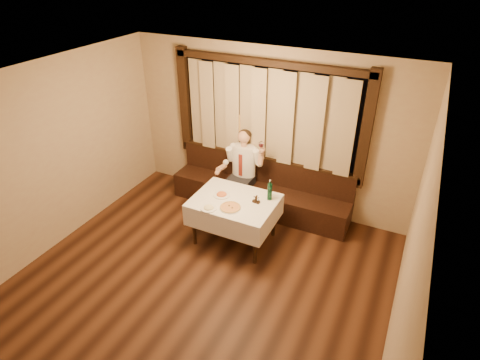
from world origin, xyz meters
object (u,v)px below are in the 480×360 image
at_px(dining_table, 234,205).
at_px(green_bottle, 270,191).
at_px(pasta_cream, 209,207).
at_px(seated_man, 242,165).
at_px(pizza, 230,207).
at_px(cruet_caddy, 256,200).
at_px(banquette, 260,192).
at_px(pasta_red, 222,193).

xyz_separation_m(dining_table, green_bottle, (0.48, 0.25, 0.25)).
height_order(pasta_cream, green_bottle, green_bottle).
bearing_deg(seated_man, pasta_cream, -86.66).
bearing_deg(seated_man, pizza, -72.93).
bearing_deg(pasta_cream, pizza, 28.24).
height_order(dining_table, cruet_caddy, cruet_caddy).
relative_size(dining_table, pasta_cream, 5.22).
distance_m(banquette, pasta_red, 1.13).
xyz_separation_m(dining_table, seated_man, (-0.31, 0.93, 0.19)).
distance_m(pasta_red, green_bottle, 0.75).
distance_m(banquette, green_bottle, 1.09).
bearing_deg(pasta_red, pizza, -42.47).
bearing_deg(green_bottle, banquette, 121.52).
bearing_deg(green_bottle, seated_man, 138.87).
relative_size(pasta_cream, cruet_caddy, 2.05).
distance_m(banquette, pasta_cream, 1.50).
bearing_deg(pasta_cream, pasta_red, 89.97).
height_order(pasta_red, green_bottle, green_bottle).
bearing_deg(dining_table, pasta_red, 173.33).
bearing_deg(seated_man, dining_table, -71.63).
xyz_separation_m(pasta_cream, green_bottle, (0.71, 0.63, 0.11)).
distance_m(banquette, seated_man, 0.62).
height_order(pizza, pasta_cream, pasta_cream).
xyz_separation_m(dining_table, pasta_cream, (-0.23, -0.38, 0.14)).
height_order(dining_table, pasta_red, pasta_red).
bearing_deg(cruet_caddy, dining_table, -160.69).
xyz_separation_m(banquette, green_bottle, (0.48, -0.78, 0.59)).
bearing_deg(pasta_red, seated_man, 94.84).
height_order(pizza, pasta_red, pasta_red).
distance_m(dining_table, pizza, 0.26).
distance_m(pizza, cruet_caddy, 0.42).
distance_m(banquette, cruet_caddy, 1.12).
xyz_separation_m(pasta_cream, cruet_caddy, (0.56, 0.45, 0.01)).
relative_size(banquette, seated_man, 2.21).
relative_size(dining_table, cruet_caddy, 10.72).
relative_size(banquette, pasta_cream, 13.16).
bearing_deg(banquette, pasta_cream, -99.44).
relative_size(pasta_cream, green_bottle, 0.72).
bearing_deg(seated_man, cruet_caddy, -53.30).
relative_size(pizza, cruet_caddy, 2.73).
distance_m(pasta_red, pasta_cream, 0.41).
xyz_separation_m(pizza, cruet_caddy, (0.28, 0.30, 0.03)).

